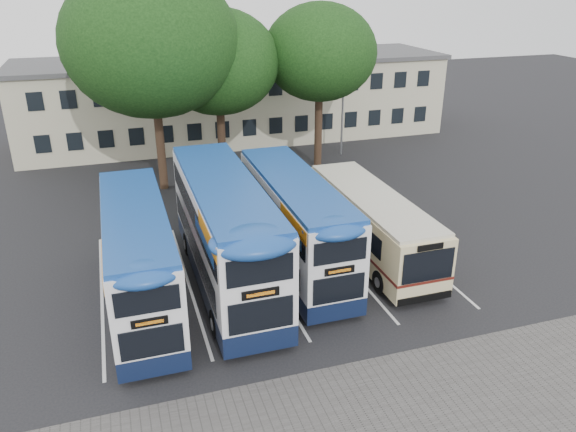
% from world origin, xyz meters
% --- Properties ---
extents(ground, '(120.00, 120.00, 0.00)m').
position_xyz_m(ground, '(0.00, 0.00, 0.00)').
color(ground, black).
rests_on(ground, ground).
extents(paving_strip, '(40.00, 6.00, 0.01)m').
position_xyz_m(paving_strip, '(-2.00, -5.00, 0.01)').
color(paving_strip, '#595654').
rests_on(paving_strip, ground).
extents(bay_lines, '(14.12, 11.00, 0.01)m').
position_xyz_m(bay_lines, '(-3.75, 5.00, 0.01)').
color(bay_lines, silver).
rests_on(bay_lines, ground).
extents(depot_building, '(32.40, 8.40, 6.20)m').
position_xyz_m(depot_building, '(0.00, 26.99, 3.15)').
color(depot_building, beige).
rests_on(depot_building, ground).
extents(lamp_post, '(0.25, 1.05, 9.06)m').
position_xyz_m(lamp_post, '(6.00, 19.97, 5.08)').
color(lamp_post, gray).
rests_on(lamp_post, ground).
extents(tree_left, '(9.76, 9.76, 12.71)m').
position_xyz_m(tree_left, '(-6.93, 16.88, 8.55)').
color(tree_left, black).
rests_on(tree_left, ground).
extents(tree_mid, '(7.39, 7.39, 10.30)m').
position_xyz_m(tree_mid, '(-3.02, 18.10, 7.14)').
color(tree_mid, black).
rests_on(tree_mid, ground).
extents(tree_right, '(7.12, 7.12, 10.51)m').
position_xyz_m(tree_right, '(3.41, 17.88, 7.47)').
color(tree_right, black).
rests_on(tree_right, ground).
extents(bus_dd_left, '(2.37, 9.76, 4.06)m').
position_xyz_m(bus_dd_left, '(-9.16, 3.82, 2.24)').
color(bus_dd_left, '#0F1937').
rests_on(bus_dd_left, ground).
extents(bus_dd_mid, '(2.65, 10.94, 4.56)m').
position_xyz_m(bus_dd_mid, '(-5.66, 4.53, 2.51)').
color(bus_dd_mid, '#0F1937').
rests_on(bus_dd_mid, ground).
extents(bus_dd_right, '(2.40, 9.91, 4.13)m').
position_xyz_m(bus_dd_right, '(-2.50, 5.05, 2.27)').
color(bus_dd_right, '#0F1937').
rests_on(bus_dd_right, ground).
extents(bus_single, '(2.50, 9.84, 2.93)m').
position_xyz_m(bus_single, '(1.22, 5.24, 1.66)').
color(bus_single, beige).
rests_on(bus_single, ground).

